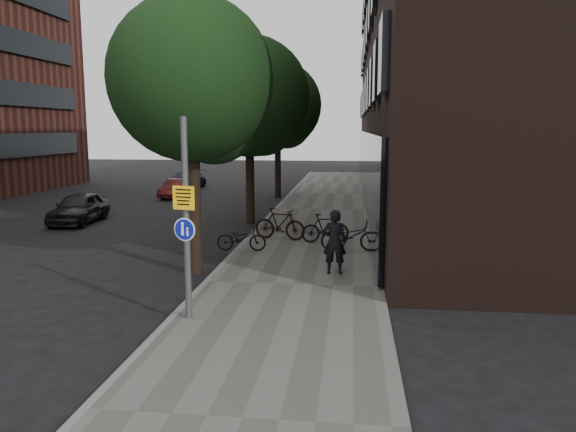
# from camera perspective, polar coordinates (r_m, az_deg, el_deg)

# --- Properties ---
(ground) EXTENTS (120.00, 120.00, 0.00)m
(ground) POSITION_cam_1_polar(r_m,az_deg,el_deg) (11.18, -2.57, -12.07)
(ground) COLOR black
(ground) RESTS_ON ground
(sidewalk) EXTENTS (4.50, 60.00, 0.12)m
(sidewalk) POSITION_cam_1_polar(r_m,az_deg,el_deg) (20.74, 2.45, -2.06)
(sidewalk) COLOR #5E5C57
(sidewalk) RESTS_ON ground
(curb_edge) EXTENTS (0.15, 60.00, 0.13)m
(curb_edge) POSITION_cam_1_polar(r_m,az_deg,el_deg) (21.01, -3.68, -1.91)
(curb_edge) COLOR slate
(curb_edge) RESTS_ON ground
(building_right_dark_brick) EXTENTS (12.00, 40.00, 18.00)m
(building_right_dark_brick) POSITION_cam_1_polar(r_m,az_deg,el_deg) (33.40, 19.08, 17.04)
(building_right_dark_brick) COLOR black
(building_right_dark_brick) RESTS_ON ground
(street_tree_near) EXTENTS (4.40, 4.40, 7.50)m
(street_tree_near) POSITION_cam_1_polar(r_m,az_deg,el_deg) (15.57, -9.40, 12.87)
(street_tree_near) COLOR black
(street_tree_near) RESTS_ON ground
(street_tree_mid) EXTENTS (5.00, 5.00, 7.80)m
(street_tree_mid) POSITION_cam_1_polar(r_m,az_deg,el_deg) (23.85, -3.73, 11.56)
(street_tree_mid) COLOR black
(street_tree_mid) RESTS_ON ground
(street_tree_far) EXTENTS (5.00, 5.00, 7.80)m
(street_tree_far) POSITION_cam_1_polar(r_m,az_deg,el_deg) (32.74, -0.90, 10.85)
(street_tree_far) COLOR black
(street_tree_far) RESTS_ON ground
(signpost) EXTENTS (0.47, 0.14, 4.11)m
(signpost) POSITION_cam_1_polar(r_m,az_deg,el_deg) (11.47, -10.30, -0.29)
(signpost) COLOR #595B5E
(signpost) RESTS_ON sidewalk
(pedestrian) EXTENTS (0.65, 0.44, 1.74)m
(pedestrian) POSITION_cam_1_polar(r_m,az_deg,el_deg) (15.10, 4.74, -2.63)
(pedestrian) COLOR black
(pedestrian) RESTS_ON sidewalk
(parked_bike_facade_near) EXTENTS (1.91, 0.73, 0.99)m
(parked_bike_facade_near) POSITION_cam_1_polar(r_m,az_deg,el_deg) (18.00, 6.36, -1.99)
(parked_bike_facade_near) COLOR black
(parked_bike_facade_near) RESTS_ON sidewalk
(parked_bike_facade_far) EXTENTS (1.72, 0.83, 1.00)m
(parked_bike_facade_far) POSITION_cam_1_polar(r_m,az_deg,el_deg) (19.26, 3.81, -1.23)
(parked_bike_facade_far) COLOR black
(parked_bike_facade_far) RESTS_ON sidewalk
(parked_bike_curb_near) EXTENTS (1.61, 0.64, 0.83)m
(parked_bike_curb_near) POSITION_cam_1_polar(r_m,az_deg,el_deg) (17.98, -4.76, -2.24)
(parked_bike_curb_near) COLOR black
(parked_bike_curb_near) RESTS_ON sidewalk
(parked_bike_curb_far) EXTENTS (1.93, 0.94, 1.12)m
(parked_bike_curb_far) POSITION_cam_1_polar(r_m,az_deg,el_deg) (19.69, -0.84, -0.81)
(parked_bike_curb_far) COLOR black
(parked_bike_curb_far) RESTS_ON sidewalk
(parked_car_near) EXTENTS (1.75, 3.90, 1.30)m
(parked_car_near) POSITION_cam_1_polar(r_m,az_deg,el_deg) (25.46, -20.47, 0.78)
(parked_car_near) COLOR black
(parked_car_near) RESTS_ON ground
(parked_car_mid) EXTENTS (1.28, 3.28, 1.06)m
(parked_car_mid) POSITION_cam_1_polar(r_m,az_deg,el_deg) (33.32, -11.29, 2.76)
(parked_car_mid) COLOR #551818
(parked_car_mid) RESTS_ON ground
(parked_car_far) EXTENTS (2.16, 4.27, 1.19)m
(parked_car_far) POSITION_cam_1_polar(r_m,az_deg,el_deg) (38.22, -10.31, 3.65)
(parked_car_far) COLOR #191D2E
(parked_car_far) RESTS_ON ground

